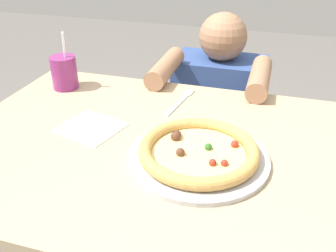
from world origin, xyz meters
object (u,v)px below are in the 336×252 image
pizza_near (198,153)px  fork (181,101)px  drink_cup_colored (64,72)px  diner_seated (216,129)px

pizza_near → fork: bearing=112.3°
drink_cup_colored → diner_seated: (0.47, 0.41, -0.37)m
fork → pizza_near: bearing=-67.7°
fork → diner_seated: (0.06, 0.41, -0.32)m
pizza_near → fork: (-0.12, 0.30, -0.02)m
diner_seated → pizza_near: bearing=-84.9°
drink_cup_colored → fork: (0.41, 0.01, -0.05)m
pizza_near → fork: 0.33m
drink_cup_colored → fork: size_ratio=0.96×
pizza_near → drink_cup_colored: bearing=151.0°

